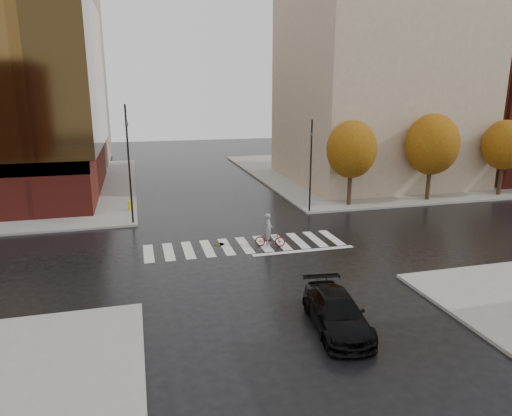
% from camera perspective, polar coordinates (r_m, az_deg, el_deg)
% --- Properties ---
extents(ground, '(120.00, 120.00, 0.00)m').
position_cam_1_polar(ground, '(26.31, -1.16, -5.02)').
color(ground, black).
rests_on(ground, ground).
extents(sidewalk_ne, '(30.00, 30.00, 0.15)m').
position_cam_1_polar(sidewalk_ne, '(53.21, 15.72, 4.51)').
color(sidewalk_ne, gray).
rests_on(sidewalk_ne, ground).
extents(crosswalk, '(12.00, 3.00, 0.01)m').
position_cam_1_polar(crosswalk, '(26.77, -1.41, -4.66)').
color(crosswalk, silver).
rests_on(crosswalk, ground).
extents(building_ne_tan, '(16.00, 16.00, 18.00)m').
position_cam_1_polar(building_ne_tan, '(47.03, 14.67, 14.47)').
color(building_ne_tan, tan).
rests_on(building_ne_tan, sidewalk_ne).
extents(building_nw_far, '(14.00, 12.00, 20.00)m').
position_cam_1_polar(building_nw_far, '(61.95, -25.14, 14.42)').
color(building_nw_far, tan).
rests_on(building_nw_far, sidewalk_nw).
extents(tree_ne_a, '(3.80, 3.80, 6.50)m').
position_cam_1_polar(tree_ne_a, '(35.53, 11.84, 7.18)').
color(tree_ne_a, '#322616').
rests_on(tree_ne_a, sidewalk_ne).
extents(tree_ne_b, '(4.20, 4.20, 6.89)m').
position_cam_1_polar(tree_ne_b, '(39.14, 21.14, 7.41)').
color(tree_ne_b, '#322616').
rests_on(tree_ne_b, sidewalk_ne).
extents(tree_ne_c, '(3.60, 3.60, 6.31)m').
position_cam_1_polar(tree_ne_c, '(43.63, 28.65, 6.92)').
color(tree_ne_c, '#322616').
rests_on(tree_ne_c, sidewalk_ne).
extents(sedan, '(2.37, 4.75, 1.33)m').
position_cam_1_polar(sedan, '(17.91, 10.05, -12.70)').
color(sedan, black).
rests_on(sedan, ground).
extents(cyclist, '(1.85, 1.16, 1.98)m').
position_cam_1_polar(cyclist, '(26.37, 1.69, -3.43)').
color(cyclist, maroon).
rests_on(cyclist, ground).
extents(traffic_light_nw, '(0.24, 0.22, 7.81)m').
position_cam_1_polar(traffic_light_nw, '(30.95, -15.66, 6.29)').
color(traffic_light_nw, black).
rests_on(traffic_light_nw, sidewalk_nw).
extents(traffic_light_ne, '(0.18, 0.20, 6.66)m').
position_cam_1_polar(traffic_light_ne, '(33.11, 6.87, 5.86)').
color(traffic_light_ne, black).
rests_on(traffic_light_ne, sidewalk_ne).
extents(fire_hydrant, '(0.27, 0.27, 0.76)m').
position_cam_1_polar(fire_hydrant, '(35.08, -15.51, 0.40)').
color(fire_hydrant, '#C9CB0B').
rests_on(fire_hydrant, sidewalk_nw).
extents(manhole, '(0.75, 0.75, 0.01)m').
position_cam_1_polar(manhole, '(26.99, -4.63, -4.54)').
color(manhole, '#463D19').
rests_on(manhole, ground).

